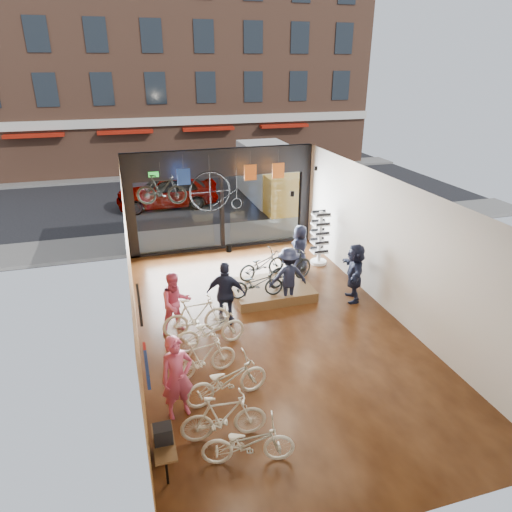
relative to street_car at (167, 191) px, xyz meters
name	(u,v)px	position (x,y,z in m)	size (l,w,h in m)	color
ground_plane	(271,327)	(1.44, -12.00, -0.85)	(7.00, 12.00, 0.04)	black
ceiling	(273,190)	(1.44, -12.00, 2.99)	(7.00, 12.00, 0.04)	black
wall_left	(131,280)	(-2.08, -12.00, 1.07)	(0.04, 12.00, 3.80)	#B2602B
wall_right	(393,248)	(4.96, -12.00, 1.07)	(0.04, 12.00, 3.80)	beige
wall_back	(407,430)	(1.44, -18.02, 1.07)	(7.00, 0.04, 3.80)	beige
storefront	(221,200)	(1.44, -6.00, 1.07)	(7.00, 0.26, 3.80)	black
exit_sign	(153,174)	(-0.96, -6.12, 2.22)	(0.35, 0.06, 0.18)	#198C26
street_road	(188,190)	(1.44, 3.00, -0.84)	(30.00, 18.00, 0.02)	black
sidewalk_near	(216,235)	(1.44, -4.80, -0.77)	(30.00, 2.40, 0.12)	slate
sidewalk_far	(178,173)	(1.44, 7.00, -0.77)	(30.00, 2.00, 0.12)	slate
opposite_building	(166,55)	(1.44, 9.50, 6.17)	(26.00, 5.00, 14.00)	brown
street_car	(167,191)	(0.00, 0.00, 0.00)	(1.95, 4.85, 1.65)	gray
box_truck	(276,177)	(5.28, -1.00, 0.54)	(2.31, 6.92, 2.73)	silver
floor_bike_0	(248,443)	(-0.37, -16.22, -0.39)	(0.58, 1.67, 0.88)	beige
floor_bike_1	(224,417)	(-0.66, -15.54, -0.33)	(0.47, 1.65, 0.99)	beige
floor_bike_2	(227,380)	(-0.36, -14.48, -0.34)	(0.64, 1.83, 0.96)	beige
floor_bike_3	(203,358)	(-0.69, -13.57, -0.35)	(0.45, 1.59, 0.95)	beige
floor_bike_4	(210,330)	(-0.32, -12.47, -0.34)	(0.64, 1.84, 0.96)	beige
floor_bike_5	(196,316)	(-0.55, -11.81, -0.29)	(0.51, 1.79, 1.08)	beige
display_platform	(271,290)	(2.03, -10.23, -0.68)	(2.40, 1.80, 0.30)	brown
display_bike_left	(256,284)	(1.38, -10.78, -0.10)	(0.56, 1.61, 0.84)	black
display_bike_mid	(290,268)	(2.64, -10.24, 0.01)	(0.50, 1.78, 1.07)	black
display_bike_right	(262,264)	(1.93, -9.55, -0.09)	(0.58, 1.66, 0.87)	black
customer_0	(177,377)	(-1.39, -14.66, 0.09)	(0.67, 0.44, 1.83)	#CC4C72
customer_1	(176,303)	(-1.03, -11.55, 0.03)	(0.84, 0.65, 1.72)	#CC4C72
customer_2	(226,294)	(0.32, -11.50, 0.09)	(1.07, 0.45, 1.82)	#161C33
customer_3	(288,276)	(2.33, -10.88, 0.05)	(1.14, 0.65, 1.76)	#161C33
customer_4	(300,249)	(3.49, -8.87, 0.00)	(0.81, 0.53, 1.65)	#161C33
customer_5	(355,272)	(4.29, -11.23, 0.07)	(1.67, 0.53, 1.80)	#161C33
sunglasses_rack	(320,238)	(4.39, -8.46, 0.15)	(0.57, 0.47, 1.94)	white
wall_merch	(150,394)	(-1.94, -15.50, 0.47)	(0.40, 2.40, 2.60)	navy
penny_farthing	(219,193)	(1.12, -7.11, 1.67)	(1.77, 0.06, 1.42)	black
hung_bike	(162,190)	(-0.86, -7.80, 2.10)	(0.45, 1.58, 0.95)	black
jersey_left	(184,177)	(-0.01, -6.80, 2.22)	(0.45, 0.03, 0.55)	#1E3F99
jersey_mid	(250,173)	(2.35, -6.80, 2.22)	(0.45, 0.03, 0.55)	#CC5919
jersey_right	(278,171)	(3.38, -6.80, 2.22)	(0.45, 0.03, 0.55)	#CC5919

